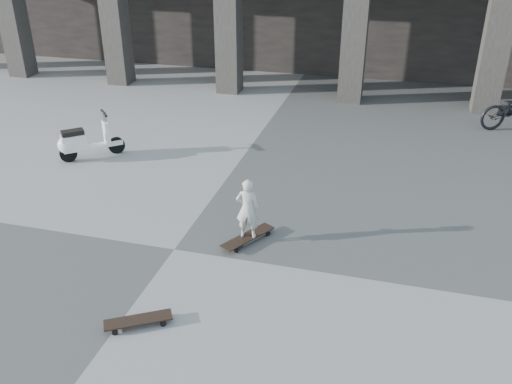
% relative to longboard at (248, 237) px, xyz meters
% --- Properties ---
extents(ground, '(90.00, 90.00, 0.00)m').
position_rel_longboard_xyz_m(ground, '(-1.05, -0.53, -0.08)').
color(ground, '#4B4B49').
rests_on(ground, ground).
extents(longboard, '(0.71, 0.99, 0.10)m').
position_rel_longboard_xyz_m(longboard, '(0.00, 0.00, 0.00)').
color(longboard, black).
rests_on(longboard, ground).
extents(skateboard_spare, '(0.84, 0.62, 0.10)m').
position_rel_longboard_xyz_m(skateboard_spare, '(-0.79, -2.30, -0.00)').
color(skateboard_spare, black).
rests_on(skateboard_spare, ground).
extents(child, '(0.39, 0.29, 1.00)m').
position_rel_longboard_xyz_m(child, '(0.00, 0.00, 0.52)').
color(child, beige).
rests_on(child, longboard).
extents(scooter, '(1.12, 1.04, 0.98)m').
position_rel_longboard_xyz_m(scooter, '(-4.37, 2.26, 0.31)').
color(scooter, black).
rests_on(scooter, ground).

